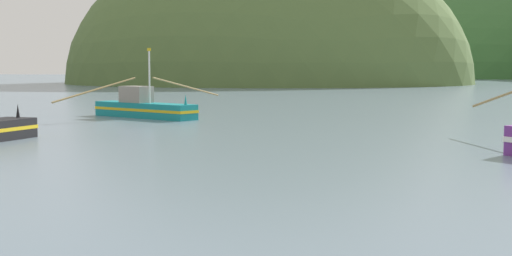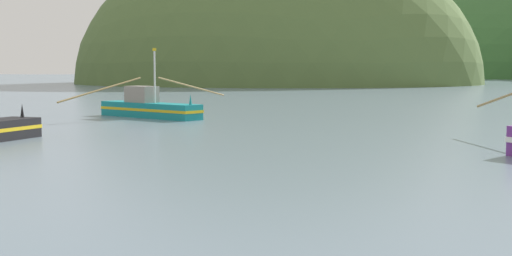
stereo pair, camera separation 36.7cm
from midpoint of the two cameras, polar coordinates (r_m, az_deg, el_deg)
hill_far_right at (r=254.01m, az=17.36°, el=3.96°), size 128.29×102.63×69.81m
hill_mid_left at (r=149.33m, az=0.80°, el=3.62°), size 84.53×67.62×62.31m
fishing_boat_teal at (r=50.17m, az=-9.27°, el=1.66°), size 8.49×12.58×4.84m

